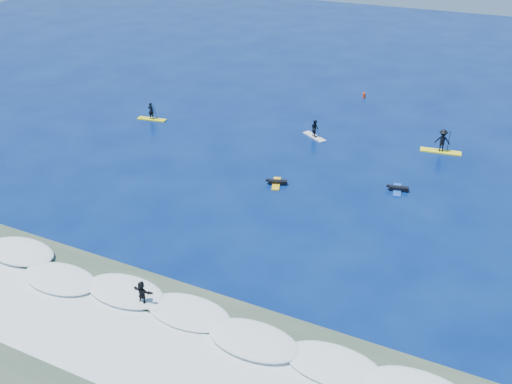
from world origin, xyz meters
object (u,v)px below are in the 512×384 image
at_px(sup_paddler_center, 315,130).
at_px(wave_surfer, 142,294).
at_px(sup_paddler_left, 151,114).
at_px(sup_paddler_right, 442,142).
at_px(prone_paddler_far, 398,189).
at_px(marker_buoy, 364,95).
at_px(prone_paddler_near, 277,183).

bearing_deg(sup_paddler_center, wave_surfer, -56.72).
distance_m(sup_paddler_left, sup_paddler_center, 15.72).
height_order(sup_paddler_center, sup_paddler_right, sup_paddler_right).
distance_m(prone_paddler_far, wave_surfer, 20.87).
distance_m(sup_paddler_right, marker_buoy, 14.40).
xyz_separation_m(prone_paddler_far, marker_buoy, (-8.22, 18.98, 0.18)).
bearing_deg(prone_paddler_far, sup_paddler_center, 41.25).
bearing_deg(wave_surfer, sup_paddler_center, 91.58).
xyz_separation_m(wave_surfer, marker_buoy, (0.68, 37.84, -0.49)).
height_order(sup_paddler_left, prone_paddler_far, sup_paddler_left).
bearing_deg(sup_paddler_center, prone_paddler_far, -3.76).
relative_size(sup_paddler_left, prone_paddler_near, 1.36).
height_order(sup_paddler_center, marker_buoy, sup_paddler_center).
relative_size(sup_paddler_right, prone_paddler_far, 1.60).
distance_m(wave_surfer, marker_buoy, 37.85).
bearing_deg(prone_paddler_near, sup_paddler_right, -60.76).
xyz_separation_m(sup_paddler_right, prone_paddler_far, (-1.57, -8.44, -0.76)).
bearing_deg(prone_paddler_near, wave_surfer, 158.23).
distance_m(sup_paddler_left, prone_paddler_near, 17.61).
bearing_deg(prone_paddler_far, prone_paddler_near, 97.56).
bearing_deg(sup_paddler_right, wave_surfer, -118.81).
xyz_separation_m(prone_paddler_near, prone_paddler_far, (8.35, 2.98, 0.00)).
height_order(sup_paddler_right, prone_paddler_near, sup_paddler_right).
height_order(prone_paddler_far, wave_surfer, wave_surfer).
height_order(sup_paddler_right, prone_paddler_far, sup_paddler_right).
bearing_deg(sup_paddler_left, sup_paddler_center, 1.43).
relative_size(sup_paddler_left, wave_surfer, 1.44).
height_order(sup_paddler_left, wave_surfer, sup_paddler_left).
relative_size(prone_paddler_near, marker_buoy, 2.86).
height_order(prone_paddler_near, wave_surfer, wave_surfer).
distance_m(prone_paddler_near, wave_surfer, 15.90).
distance_m(sup_paddler_right, wave_surfer, 29.23).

